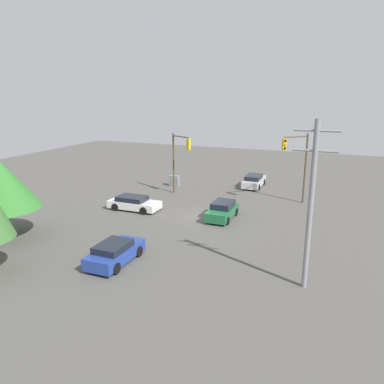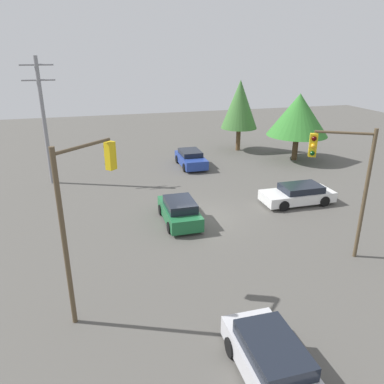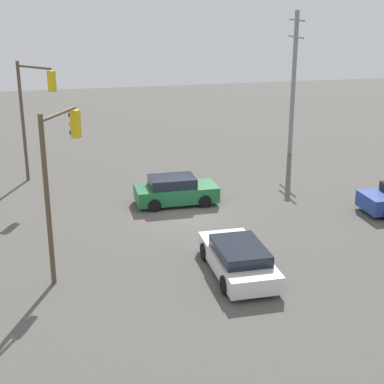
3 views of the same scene
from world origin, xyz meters
name	(u,v)px [view 3 (image 3 of 3)]	position (x,y,z in m)	size (l,w,h in m)	color
ground_plane	(184,213)	(0.00, 0.00, 0.00)	(80.00, 80.00, 0.00)	#54514C
sedan_white	(238,259)	(-6.76, -0.59, 0.62)	(4.67, 2.06, 1.25)	silver
sedan_green	(175,191)	(1.37, 0.13, 0.69)	(1.93, 4.07, 1.43)	#1E6638
traffic_signal_main	(34,104)	(6.44, 6.78, 4.45)	(2.15, 2.04, 6.64)	brown
traffic_signal_cross	(59,165)	(-5.02, 5.72, 4.22)	(2.52, 1.52, 6.28)	brown
utility_pole_tall	(294,80)	(9.02, -9.15, 4.82)	(2.20, 0.28, 9.09)	gray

